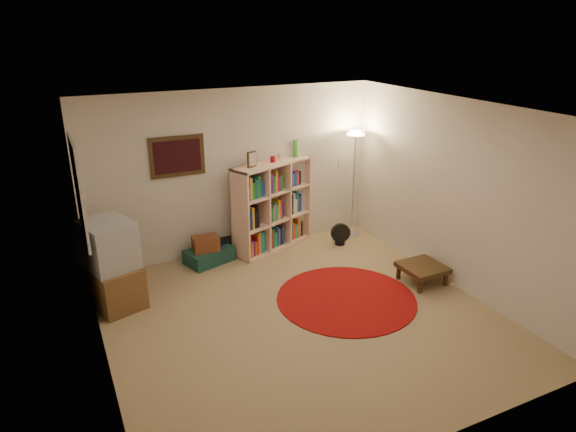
% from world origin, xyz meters
% --- Properties ---
extents(room, '(4.54, 4.54, 2.54)m').
position_xyz_m(room, '(-0.05, 0.05, 1.26)').
color(room, '#9F855D').
rests_on(room, ground).
extents(bookshelf, '(1.44, 0.87, 1.66)m').
position_xyz_m(bookshelf, '(0.52, 2.09, 0.67)').
color(bookshelf, '#FFC6AA').
rests_on(bookshelf, ground).
extents(floor_lamp, '(0.41, 0.41, 1.78)m').
position_xyz_m(floor_lamp, '(1.94, 1.96, 1.47)').
color(floor_lamp, white).
rests_on(floor_lamp, ground).
extents(floor_fan, '(0.32, 0.21, 0.36)m').
position_xyz_m(floor_fan, '(1.56, 1.69, 0.18)').
color(floor_fan, black).
rests_on(floor_fan, ground).
extents(tv_stand, '(0.74, 0.89, 1.12)m').
position_xyz_m(tv_stand, '(-1.99, 1.32, 0.54)').
color(tv_stand, brown).
rests_on(tv_stand, ground).
extents(suitcase, '(0.77, 0.61, 0.22)m').
position_xyz_m(suitcase, '(-0.55, 1.98, 0.11)').
color(suitcase, '#163D34').
rests_on(suitcase, ground).
extents(wicker_basket, '(0.38, 0.28, 0.21)m').
position_xyz_m(wicker_basket, '(-0.60, 1.95, 0.32)').
color(wicker_basket, brown).
rests_on(wicker_basket, suitcase).
extents(duffel_bag, '(0.42, 0.38, 0.24)m').
position_xyz_m(duffel_bag, '(-0.27, 2.18, 0.12)').
color(duffel_bag, black).
rests_on(duffel_bag, ground).
extents(paper_towel, '(0.15, 0.15, 0.27)m').
position_xyz_m(paper_towel, '(0.08, 2.01, 0.14)').
color(paper_towel, silver).
rests_on(paper_towel, ground).
extents(red_rug, '(1.81, 1.81, 0.02)m').
position_xyz_m(red_rug, '(0.72, 0.14, 0.01)').
color(red_rug, maroon).
rests_on(red_rug, ground).
extents(side_table, '(0.57, 0.57, 0.26)m').
position_xyz_m(side_table, '(1.90, 0.09, 0.21)').
color(side_table, '#372513').
rests_on(side_table, ground).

